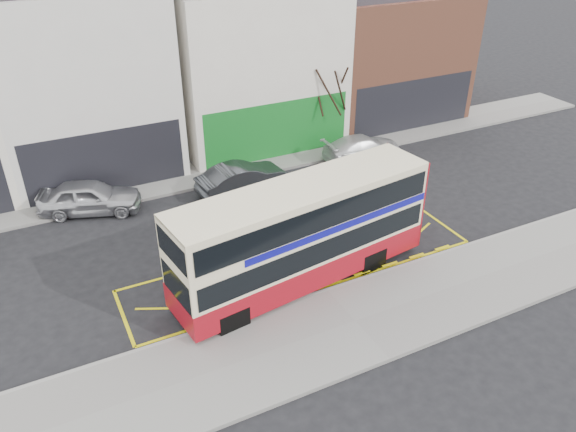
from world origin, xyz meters
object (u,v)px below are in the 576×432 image
car_grey (242,178)px  car_silver (90,197)px  double_decker_bus (304,233)px  bus_stop_post (255,266)px  car_white (362,147)px  street_tree_right (329,77)px

car_grey → car_silver: bearing=73.2°
double_decker_bus → car_silver: 10.93m
double_decker_bus → bus_stop_post: double_decker_bus is taller
car_white → street_tree_right: 4.18m
double_decker_bus → car_grey: (0.69, 7.58, -1.37)m
bus_stop_post → car_white: bus_stop_post is taller
bus_stop_post → car_grey: 9.33m
double_decker_bus → car_grey: double_decker_bus is taller
car_silver → car_grey: 7.05m
car_silver → car_white: car_silver is taller
double_decker_bus → car_white: (8.03, 8.28, -1.46)m
car_grey → car_white: size_ratio=1.00×
bus_stop_post → double_decker_bus: bearing=16.8°
bus_stop_post → car_grey: (3.10, 8.69, -1.39)m
car_silver → street_tree_right: size_ratio=0.75×
car_grey → street_tree_right: bearing=-72.0°
car_white → double_decker_bus: bearing=136.6°
car_silver → car_grey: car_silver is taller
car_silver → bus_stop_post: bearing=-139.2°
double_decker_bus → street_tree_right: bearing=48.0°
car_grey → street_tree_right: (6.38, 2.88, 3.35)m
bus_stop_post → car_white: size_ratio=0.74×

